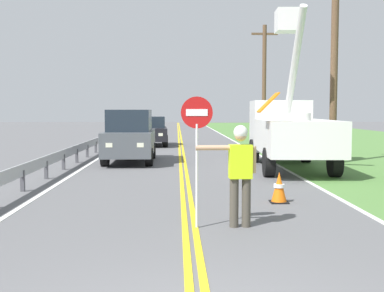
{
  "coord_description": "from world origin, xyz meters",
  "views": [
    {
      "loc": [
        -0.23,
        -4.18,
        2.1
      ],
      "look_at": [
        0.15,
        7.97,
        1.2
      ],
      "focal_mm": 45.98,
      "sensor_mm": 36.0,
      "label": 1
    }
  ],
  "objects_px": {
    "flagger_worker": "(240,169)",
    "utility_pole_mid": "(264,80)",
    "oncoming_sedan_second": "(151,131)",
    "stop_sign_paddle": "(197,132)",
    "utility_bucket_truck": "(288,128)",
    "oncoming_suv_nearest": "(130,136)",
    "utility_pole_near": "(334,61)",
    "traffic_cone_lead": "(279,188)"
  },
  "relations": [
    {
      "from": "flagger_worker",
      "to": "utility_bucket_truck",
      "type": "distance_m",
      "value": 9.5
    },
    {
      "from": "utility_bucket_truck",
      "to": "oncoming_sedan_second",
      "type": "relative_size",
      "value": 1.65
    },
    {
      "from": "flagger_worker",
      "to": "utility_pole_near",
      "type": "xyz_separation_m",
      "value": [
        4.95,
        10.25,
        2.93
      ]
    },
    {
      "from": "oncoming_sedan_second",
      "to": "stop_sign_paddle",
      "type": "bearing_deg",
      "value": -84.7
    },
    {
      "from": "utility_pole_near",
      "to": "traffic_cone_lead",
      "type": "height_order",
      "value": "utility_pole_near"
    },
    {
      "from": "stop_sign_paddle",
      "to": "traffic_cone_lead",
      "type": "distance_m",
      "value": 3.33
    },
    {
      "from": "flagger_worker",
      "to": "oncoming_sedan_second",
      "type": "distance_m",
      "value": 20.31
    },
    {
      "from": "flagger_worker",
      "to": "oncoming_sedan_second",
      "type": "xyz_separation_m",
      "value": [
        -2.64,
        20.14,
        -0.21
      ]
    },
    {
      "from": "utility_bucket_truck",
      "to": "flagger_worker",
      "type": "bearing_deg",
      "value": -107.87
    },
    {
      "from": "oncoming_sedan_second",
      "to": "utility_pole_near",
      "type": "relative_size",
      "value": 0.55
    },
    {
      "from": "oncoming_suv_nearest",
      "to": "oncoming_sedan_second",
      "type": "height_order",
      "value": "oncoming_suv_nearest"
    },
    {
      "from": "utility_pole_near",
      "to": "utility_pole_mid",
      "type": "xyz_separation_m",
      "value": [
        -0.05,
        14.9,
        0.14
      ]
    },
    {
      "from": "stop_sign_paddle",
      "to": "utility_pole_near",
      "type": "distance_m",
      "value": 11.99
    },
    {
      "from": "utility_bucket_truck",
      "to": "utility_pole_mid",
      "type": "height_order",
      "value": "utility_pole_mid"
    },
    {
      "from": "oncoming_sedan_second",
      "to": "traffic_cone_lead",
      "type": "bearing_deg",
      "value": -77.89
    },
    {
      "from": "flagger_worker",
      "to": "oncoming_suv_nearest",
      "type": "relative_size",
      "value": 0.39
    },
    {
      "from": "utility_bucket_truck",
      "to": "oncoming_sedan_second",
      "type": "distance_m",
      "value": 12.43
    },
    {
      "from": "stop_sign_paddle",
      "to": "utility_pole_near",
      "type": "xyz_separation_m",
      "value": [
        5.71,
        10.29,
        2.26
      ]
    },
    {
      "from": "flagger_worker",
      "to": "utility_pole_mid",
      "type": "xyz_separation_m",
      "value": [
        4.89,
        25.15,
        3.07
      ]
    },
    {
      "from": "stop_sign_paddle",
      "to": "utility_pole_near",
      "type": "relative_size",
      "value": 0.31
    },
    {
      "from": "utility_pole_mid",
      "to": "traffic_cone_lead",
      "type": "bearing_deg",
      "value": -99.2
    },
    {
      "from": "oncoming_suv_nearest",
      "to": "traffic_cone_lead",
      "type": "bearing_deg",
      "value": -64.47
    },
    {
      "from": "stop_sign_paddle",
      "to": "oncoming_suv_nearest",
      "type": "xyz_separation_m",
      "value": [
        -2.22,
        11.06,
        -0.65
      ]
    },
    {
      "from": "utility_bucket_truck",
      "to": "oncoming_suv_nearest",
      "type": "xyz_separation_m",
      "value": [
        -5.9,
        1.98,
        -0.36
      ]
    },
    {
      "from": "utility_pole_near",
      "to": "utility_pole_mid",
      "type": "height_order",
      "value": "utility_pole_mid"
    },
    {
      "from": "stop_sign_paddle",
      "to": "utility_pole_mid",
      "type": "relative_size",
      "value": 0.3
    },
    {
      "from": "oncoming_sedan_second",
      "to": "traffic_cone_lead",
      "type": "height_order",
      "value": "oncoming_sedan_second"
    },
    {
      "from": "stop_sign_paddle",
      "to": "traffic_cone_lead",
      "type": "bearing_deg",
      "value": 49.8
    },
    {
      "from": "utility_pole_near",
      "to": "utility_pole_mid",
      "type": "bearing_deg",
      "value": 90.2
    },
    {
      "from": "oncoming_suv_nearest",
      "to": "flagger_worker",
      "type": "bearing_deg",
      "value": -74.84
    },
    {
      "from": "stop_sign_paddle",
      "to": "oncoming_suv_nearest",
      "type": "height_order",
      "value": "stop_sign_paddle"
    },
    {
      "from": "utility_pole_near",
      "to": "traffic_cone_lead",
      "type": "bearing_deg",
      "value": -115.21
    },
    {
      "from": "oncoming_suv_nearest",
      "to": "utility_bucket_truck",
      "type": "bearing_deg",
      "value": -18.59
    },
    {
      "from": "utility_pole_near",
      "to": "stop_sign_paddle",
      "type": "bearing_deg",
      "value": -119.04
    },
    {
      "from": "flagger_worker",
      "to": "oncoming_sedan_second",
      "type": "bearing_deg",
      "value": 97.47
    },
    {
      "from": "flagger_worker",
      "to": "utility_pole_mid",
      "type": "distance_m",
      "value": 25.8
    },
    {
      "from": "flagger_worker",
      "to": "utility_bucket_truck",
      "type": "bearing_deg",
      "value": 72.13
    },
    {
      "from": "flagger_worker",
      "to": "traffic_cone_lead",
      "type": "distance_m",
      "value": 2.66
    },
    {
      "from": "oncoming_sedan_second",
      "to": "traffic_cone_lead",
      "type": "distance_m",
      "value": 18.28
    },
    {
      "from": "stop_sign_paddle",
      "to": "oncoming_sedan_second",
      "type": "height_order",
      "value": "stop_sign_paddle"
    },
    {
      "from": "flagger_worker",
      "to": "oncoming_sedan_second",
      "type": "relative_size",
      "value": 0.44
    },
    {
      "from": "oncoming_sedan_second",
      "to": "traffic_cone_lead",
      "type": "xyz_separation_m",
      "value": [
        3.83,
        -17.86,
        -0.5
      ]
    }
  ]
}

